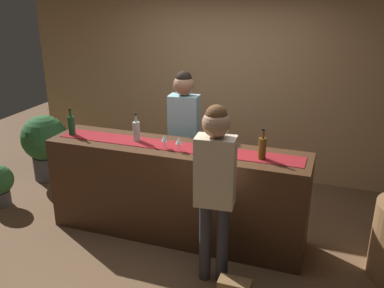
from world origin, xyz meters
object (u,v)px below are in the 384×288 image
(wine_bottle_clear, at_px, (136,131))
(wine_bottle_green, at_px, (71,125))
(wine_bottle_amber, at_px, (262,148))
(wine_glass_mid_counter, at_px, (179,141))
(wine_glass_near_customer, at_px, (165,139))
(bartender, at_px, (184,127))
(potted_plant_tall, at_px, (45,143))
(customer_sipping, at_px, (215,178))

(wine_bottle_clear, xyz_separation_m, wine_bottle_green, (-0.76, -0.06, 0.00))
(wine_bottle_amber, height_order, wine_glass_mid_counter, wine_bottle_amber)
(wine_glass_near_customer, relative_size, wine_glass_mid_counter, 1.00)
(wine_bottle_clear, distance_m, wine_glass_mid_counter, 0.54)
(wine_bottle_amber, distance_m, bartender, 1.20)
(wine_glass_mid_counter, relative_size, bartender, 0.08)
(potted_plant_tall, bearing_deg, customer_sipping, -25.42)
(potted_plant_tall, bearing_deg, wine_bottle_amber, -14.04)
(wine_glass_mid_counter, bearing_deg, potted_plant_tall, 159.85)
(wine_bottle_amber, xyz_separation_m, potted_plant_tall, (-3.15, 0.79, -0.61))
(wine_bottle_green, height_order, wine_bottle_amber, same)
(bartender, bearing_deg, wine_bottle_amber, 144.05)
(wine_bottle_clear, height_order, wine_glass_mid_counter, wine_bottle_clear)
(wine_bottle_amber, bearing_deg, wine_bottle_green, -179.89)
(wine_glass_mid_counter, height_order, potted_plant_tall, wine_glass_mid_counter)
(wine_glass_mid_counter, bearing_deg, wine_glass_near_customer, 172.75)
(wine_glass_near_customer, bearing_deg, potted_plant_tall, 158.96)
(wine_bottle_amber, bearing_deg, wine_glass_mid_counter, -175.15)
(wine_glass_mid_counter, bearing_deg, wine_bottle_clear, 166.42)
(wine_bottle_green, distance_m, wine_glass_mid_counter, 1.29)
(wine_bottle_amber, xyz_separation_m, customer_sipping, (-0.29, -0.57, -0.11))
(wine_bottle_green, bearing_deg, wine_glass_mid_counter, -2.89)
(wine_bottle_green, distance_m, wine_bottle_amber, 2.11)
(wine_bottle_green, xyz_separation_m, wine_glass_near_customer, (1.13, -0.04, -0.01))
(bartender, relative_size, potted_plant_tall, 1.84)
(potted_plant_tall, bearing_deg, wine_glass_mid_counter, -20.15)
(wine_glass_near_customer, xyz_separation_m, potted_plant_tall, (-2.18, 0.84, -0.60))
(wine_glass_mid_counter, distance_m, bartender, 0.72)
(wine_bottle_clear, relative_size, wine_bottle_amber, 1.00)
(wine_bottle_clear, distance_m, customer_sipping, 1.23)
(wine_bottle_green, relative_size, wine_bottle_amber, 1.00)
(wine_bottle_clear, height_order, bartender, bartender)
(customer_sipping, relative_size, potted_plant_tall, 1.82)
(wine_glass_near_customer, xyz_separation_m, bartender, (-0.04, 0.67, -0.08))
(wine_glass_mid_counter, relative_size, potted_plant_tall, 0.16)
(customer_sipping, bearing_deg, bartender, 116.02)
(wine_bottle_amber, distance_m, customer_sipping, 0.65)
(wine_bottle_green, height_order, wine_glass_near_customer, wine_bottle_green)
(wine_bottle_green, distance_m, potted_plant_tall, 1.45)
(wine_bottle_clear, height_order, wine_glass_near_customer, wine_bottle_clear)
(wine_bottle_clear, relative_size, potted_plant_tall, 0.33)
(customer_sipping, bearing_deg, potted_plant_tall, 149.16)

